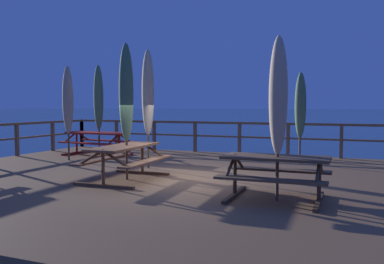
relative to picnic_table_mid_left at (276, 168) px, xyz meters
name	(u,v)px	position (x,y,z in m)	size (l,w,h in m)	color
ground_plane	(179,214)	(-2.46, 1.37, -1.39)	(600.00, 600.00, 0.00)	navy
wooden_deck	(179,196)	(-2.46, 1.37, -0.97)	(13.43, 10.44, 0.84)	brown
railing_waterside_far	(240,132)	(-2.46, 6.43, 0.18)	(13.23, 0.10, 1.09)	brown
picnic_table_mid_left	(276,168)	(0.00, 0.00, 0.00)	(1.85, 1.43, 0.78)	brown
picnic_table_back_right	(124,155)	(-3.46, 0.64, 0.01)	(1.48, 2.15, 0.78)	brown
picnic_table_mid_right	(97,138)	(-6.75, 4.27, 0.01)	(2.30, 1.59, 0.78)	maroon
patio_umbrella_tall_mid_left	(278,96)	(0.04, -0.07, 1.25)	(0.32, 0.32, 2.84)	#4C3828
patio_umbrella_short_mid	(68,100)	(-6.79, 2.87, 1.25)	(0.32, 0.32, 2.84)	#4C3828
patio_umbrella_tall_front	(126,93)	(-3.45, 0.71, 1.37)	(0.32, 0.32, 3.02)	#4C3828
patio_umbrella_tall_mid_right	(98,98)	(-6.69, 4.29, 1.34)	(0.32, 0.32, 2.99)	#4C3828
patio_umbrella_tall_back_left	(300,106)	(-0.23, 4.78, 1.09)	(0.32, 0.32, 2.59)	#4C3828
patio_umbrella_short_front	(148,93)	(-3.79, 2.35, 1.42)	(0.32, 0.32, 3.11)	#4C3828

